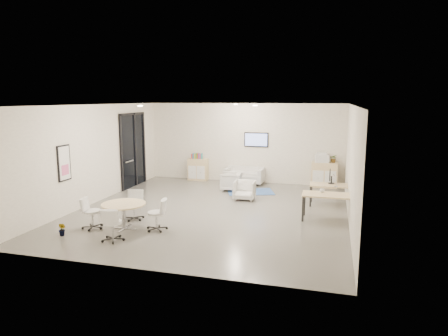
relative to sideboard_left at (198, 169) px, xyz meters
name	(u,v)px	position (x,y,z in m)	size (l,w,h in m)	color
room_shell	(212,159)	(1.92, -4.26, 1.15)	(9.60, 10.60, 4.80)	#605E57
glass_door	(133,148)	(-2.03, -1.76, 1.05)	(0.09, 1.90, 2.85)	black
artwork	(64,163)	(-2.05, -5.86, 1.09)	(0.05, 0.54, 1.04)	black
wall_tv	(256,140)	(2.42, 0.20, 1.30)	(0.98, 0.06, 0.58)	black
ceiling_spots	(213,105)	(1.72, -3.43, 2.73)	(3.14, 4.14, 0.03)	#FFEAC6
sideboard_left	(198,169)	(0.00, 0.00, 0.00)	(0.81, 0.42, 0.91)	#D1BA7D
sideboard_right	(324,175)	(5.15, -0.03, 0.04)	(0.98, 0.47, 0.98)	#D1BA7D
books	(197,156)	(-0.04, 0.00, 0.56)	(0.47, 0.14, 0.22)	red
printer	(322,158)	(5.03, -0.02, 0.70)	(0.56, 0.48, 0.37)	white
loveseat	(245,176)	(2.04, -0.15, -0.14)	(1.57, 0.86, 0.57)	beige
blue_rug	(250,192)	(2.56, -1.54, -0.45)	(1.65, 1.10, 0.01)	#33529C
armchair_left	(231,181)	(1.80, -1.48, -0.08)	(0.72, 0.67, 0.74)	beige
armchair_right	(244,189)	(2.59, -2.70, -0.09)	(0.70, 0.65, 0.72)	beige
desk_rear	(331,187)	(5.42, -2.74, 0.17)	(1.34, 0.70, 0.69)	#D1BA7D
desk_front	(328,197)	(5.35, -4.36, 0.22)	(1.45, 0.75, 0.75)	#D1BA7D
monitor	(330,176)	(5.37, -2.59, 0.47)	(0.20, 0.50, 0.44)	black
round_table	(124,207)	(0.23, -6.59, 0.16)	(1.14, 1.14, 0.70)	#D1BA7D
meeting_chairs	(124,214)	(0.23, -6.59, -0.04)	(2.36, 2.36, 0.82)	white
plant_cabinet	(334,159)	(5.47, -0.04, 0.65)	(0.29, 0.32, 0.25)	#3F7F3F
plant_floor	(62,233)	(-1.01, -7.47, -0.38)	(0.19, 0.34, 0.15)	#3F7F3F
cup	(322,190)	(5.17, -4.20, 0.36)	(0.13, 0.11, 0.13)	white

